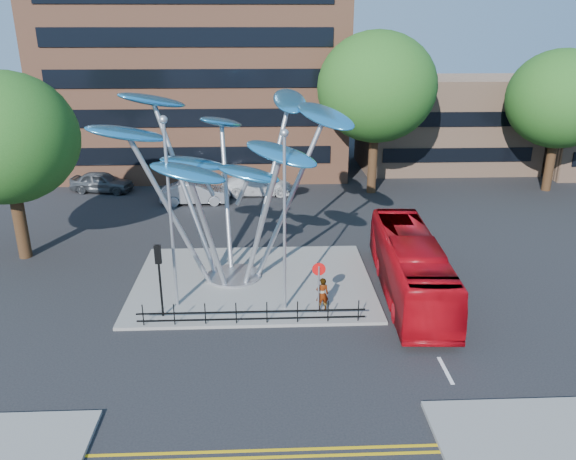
{
  "coord_description": "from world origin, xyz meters",
  "views": [
    {
      "loc": [
        -0.33,
        -20.03,
        12.57
      ],
      "look_at": [
        0.69,
        4.0,
        3.63
      ],
      "focal_mm": 35.0,
      "sensor_mm": 36.0,
      "label": 1
    }
  ],
  "objects_px": {
    "leaf_sculpture": "(228,148)",
    "parked_car_left": "(102,182)",
    "tree_left": "(5,138)",
    "street_lamp_right": "(285,206)",
    "street_lamp_left": "(169,199)",
    "parked_car_mid": "(195,193)",
    "no_entry_sign_island": "(319,279)",
    "tree_far": "(561,99)",
    "red_bus": "(410,266)",
    "pedestrian": "(322,294)",
    "traffic_light_island": "(159,266)",
    "parked_car_right": "(257,185)",
    "tree_right": "(377,87)"
  },
  "relations": [
    {
      "from": "leaf_sculpture",
      "to": "street_lamp_right",
      "type": "bearing_deg",
      "value": -55.09
    },
    {
      "from": "leaf_sculpture",
      "to": "parked_car_right",
      "type": "height_order",
      "value": "leaf_sculpture"
    },
    {
      "from": "parked_car_left",
      "to": "parked_car_mid",
      "type": "distance_m",
      "value": 8.36
    },
    {
      "from": "leaf_sculpture",
      "to": "parked_car_left",
      "type": "bearing_deg",
      "value": 124.07
    },
    {
      "from": "street_lamp_right",
      "to": "red_bus",
      "type": "relative_size",
      "value": 0.77
    },
    {
      "from": "tree_left",
      "to": "tree_far",
      "type": "relative_size",
      "value": 0.95
    },
    {
      "from": "street_lamp_left",
      "to": "parked_car_left",
      "type": "xyz_separation_m",
      "value": [
        -8.6,
        19.5,
        -4.54
      ]
    },
    {
      "from": "parked_car_right",
      "to": "red_bus",
      "type": "bearing_deg",
      "value": -158.64
    },
    {
      "from": "traffic_light_island",
      "to": "no_entry_sign_island",
      "type": "bearing_deg",
      "value": 0.13
    },
    {
      "from": "leaf_sculpture",
      "to": "pedestrian",
      "type": "height_order",
      "value": "leaf_sculpture"
    },
    {
      "from": "tree_far",
      "to": "leaf_sculpture",
      "type": "relative_size",
      "value": 0.85
    },
    {
      "from": "tree_right",
      "to": "parked_car_mid",
      "type": "height_order",
      "value": "tree_right"
    },
    {
      "from": "tree_right",
      "to": "tree_far",
      "type": "xyz_separation_m",
      "value": [
        14.0,
        0.0,
        -0.93
      ]
    },
    {
      "from": "leaf_sculpture",
      "to": "parked_car_left",
      "type": "distance_m",
      "value": 20.61
    },
    {
      "from": "no_entry_sign_island",
      "to": "parked_car_mid",
      "type": "relative_size",
      "value": 0.49
    },
    {
      "from": "tree_far",
      "to": "parked_car_left",
      "type": "xyz_separation_m",
      "value": [
        -35.1,
        1.0,
        -6.29
      ]
    },
    {
      "from": "parked_car_left",
      "to": "no_entry_sign_island",
      "type": "bearing_deg",
      "value": -134.04
    },
    {
      "from": "tree_left",
      "to": "traffic_light_island",
      "type": "xyz_separation_m",
      "value": [
        9.0,
        -7.5,
        -4.18
      ]
    },
    {
      "from": "tree_left",
      "to": "street_lamp_right",
      "type": "bearing_deg",
      "value": -25.77
    },
    {
      "from": "tree_right",
      "to": "pedestrian",
      "type": "height_order",
      "value": "tree_right"
    },
    {
      "from": "street_lamp_right",
      "to": "red_bus",
      "type": "xyz_separation_m",
      "value": [
        6.13,
        1.47,
        -3.6
      ]
    },
    {
      "from": "street_lamp_right",
      "to": "parked_car_mid",
      "type": "height_order",
      "value": "street_lamp_right"
    },
    {
      "from": "tree_far",
      "to": "red_bus",
      "type": "height_order",
      "value": "tree_far"
    },
    {
      "from": "street_lamp_left",
      "to": "parked_car_mid",
      "type": "distance_m",
      "value": 16.82
    },
    {
      "from": "street_lamp_right",
      "to": "parked_car_left",
      "type": "distance_m",
      "value": 24.56
    },
    {
      "from": "no_entry_sign_island",
      "to": "red_bus",
      "type": "height_order",
      "value": "red_bus"
    },
    {
      "from": "tree_far",
      "to": "parked_car_mid",
      "type": "relative_size",
      "value": 2.18
    },
    {
      "from": "street_lamp_right",
      "to": "pedestrian",
      "type": "relative_size",
      "value": 5.13
    },
    {
      "from": "traffic_light_island",
      "to": "red_bus",
      "type": "relative_size",
      "value": 0.32
    },
    {
      "from": "tree_right",
      "to": "leaf_sculpture",
      "type": "height_order",
      "value": "tree_right"
    },
    {
      "from": "tree_left",
      "to": "parked_car_left",
      "type": "xyz_separation_m",
      "value": [
        0.9,
        13.0,
        -5.98
      ]
    },
    {
      "from": "pedestrian",
      "to": "street_lamp_left",
      "type": "bearing_deg",
      "value": -13.37
    },
    {
      "from": "traffic_light_island",
      "to": "parked_car_right",
      "type": "relative_size",
      "value": 0.62
    },
    {
      "from": "red_bus",
      "to": "pedestrian",
      "type": "distance_m",
      "value": 4.8
    },
    {
      "from": "pedestrian",
      "to": "parked_car_mid",
      "type": "relative_size",
      "value": 0.33
    },
    {
      "from": "tree_far",
      "to": "leaf_sculpture",
      "type": "xyz_separation_m",
      "value": [
        -24.07,
        -15.32,
        -0.23
      ]
    },
    {
      "from": "no_entry_sign_island",
      "to": "street_lamp_right",
      "type": "bearing_deg",
      "value": 162.13
    },
    {
      "from": "tree_far",
      "to": "street_lamp_left",
      "type": "distance_m",
      "value": 32.37
    },
    {
      "from": "parked_car_mid",
      "to": "street_lamp_right",
      "type": "bearing_deg",
      "value": -161.52
    },
    {
      "from": "parked_car_right",
      "to": "parked_car_left",
      "type": "bearing_deg",
      "value": 81.88
    },
    {
      "from": "street_lamp_right",
      "to": "no_entry_sign_island",
      "type": "height_order",
      "value": "street_lamp_right"
    },
    {
      "from": "tree_left",
      "to": "red_bus",
      "type": "height_order",
      "value": "tree_left"
    },
    {
      "from": "no_entry_sign_island",
      "to": "parked_car_mid",
      "type": "height_order",
      "value": "no_entry_sign_island"
    },
    {
      "from": "tree_left",
      "to": "pedestrian",
      "type": "xyz_separation_m",
      "value": [
        16.2,
        -7.27,
        -5.84
      ]
    },
    {
      "from": "no_entry_sign_island",
      "to": "parked_car_right",
      "type": "distance_m",
      "value": 19.49
    },
    {
      "from": "street_lamp_right",
      "to": "pedestrian",
      "type": "bearing_deg",
      "value": -9.18
    },
    {
      "from": "tree_far",
      "to": "pedestrian",
      "type": "bearing_deg",
      "value": -135.78
    },
    {
      "from": "street_lamp_left",
      "to": "no_entry_sign_island",
      "type": "bearing_deg",
      "value": -8.61
    },
    {
      "from": "tree_left",
      "to": "street_lamp_right",
      "type": "distance_m",
      "value": 16.19
    },
    {
      "from": "street_lamp_left",
      "to": "tree_right",
      "type": "bearing_deg",
      "value": 55.95
    }
  ]
}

